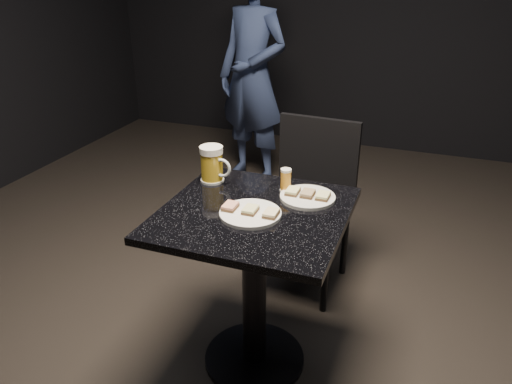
# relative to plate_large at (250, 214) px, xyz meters

# --- Properties ---
(floor) EXTENTS (6.00, 6.00, 0.00)m
(floor) POSITION_rel_plate_large_xyz_m (-0.00, 0.04, -0.76)
(floor) COLOR black
(floor) RESTS_ON ground
(plate_large) EXTENTS (0.23, 0.23, 0.01)m
(plate_large) POSITION_rel_plate_large_xyz_m (0.00, 0.00, 0.00)
(plate_large) COLOR white
(plate_large) RESTS_ON table
(plate_small) EXTENTS (0.22, 0.22, 0.01)m
(plate_small) POSITION_rel_plate_large_xyz_m (0.16, 0.21, 0.00)
(plate_small) COLOR silver
(plate_small) RESTS_ON table
(patron) EXTENTS (0.70, 0.58, 1.65)m
(patron) POSITION_rel_plate_large_xyz_m (-0.72, 1.93, 0.07)
(patron) COLOR navy
(patron) RESTS_ON floor
(table) EXTENTS (0.70, 0.70, 0.75)m
(table) POSITION_rel_plate_large_xyz_m (-0.00, 0.04, -0.25)
(table) COLOR black
(table) RESTS_ON floor
(beer_mug) EXTENTS (0.15, 0.10, 0.16)m
(beer_mug) POSITION_rel_plate_large_xyz_m (-0.27, 0.24, 0.07)
(beer_mug) COLOR silver
(beer_mug) RESTS_ON table
(beer_tumbler) EXTENTS (0.05, 0.05, 0.10)m
(beer_tumbler) POSITION_rel_plate_large_xyz_m (0.06, 0.25, 0.04)
(beer_tumbler) COLOR white
(beer_tumbler) RESTS_ON table
(chair) EXTENTS (0.46, 0.46, 0.89)m
(chair) POSITION_rel_plate_large_xyz_m (0.04, 0.76, -0.25)
(chair) COLOR black
(chair) RESTS_ON floor
(canapes_on_plate_large) EXTENTS (0.21, 0.07, 0.02)m
(canapes_on_plate_large) POSITION_rel_plate_large_xyz_m (-0.00, 0.00, 0.02)
(canapes_on_plate_large) COLOR #4C3521
(canapes_on_plate_large) RESTS_ON plate_large
(canapes_on_plate_small) EXTENTS (0.17, 0.07, 0.02)m
(canapes_on_plate_small) POSITION_rel_plate_large_xyz_m (0.16, 0.21, 0.02)
(canapes_on_plate_small) COLOR #4C3521
(canapes_on_plate_small) RESTS_ON plate_small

